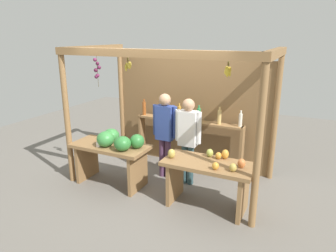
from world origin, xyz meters
The scene contains 7 objects.
ground_plane centered at (0.00, 0.00, 0.00)m, with size 12.00×12.00×0.00m, color slate.
market_stall centered at (0.00, 0.42, 1.38)m, with size 3.43×1.81×2.42m.
fruit_counter_left centered at (-0.83, -0.65, 0.70)m, with size 1.39×0.65×1.02m.
fruit_counter_right centered at (0.92, -0.63, 0.57)m, with size 1.39×0.66×0.90m.
bottle_shelf_unit centered at (0.06, 0.64, 0.80)m, with size 2.20×0.22×1.33m.
vendor_man centered at (-0.17, 0.05, 0.96)m, with size 0.48×0.22×1.61m.
vendor_woman centered at (0.32, -0.03, 0.94)m, with size 0.48×0.21×1.58m.
Camera 1 is at (2.23, -4.79, 2.62)m, focal length 32.86 mm.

